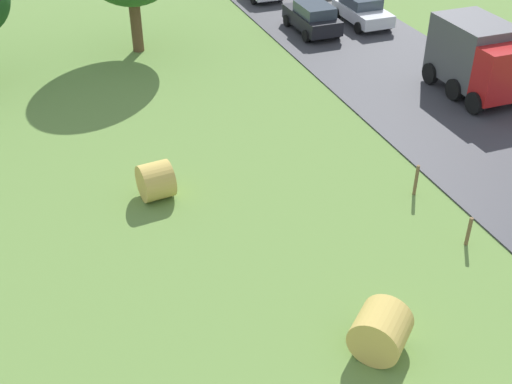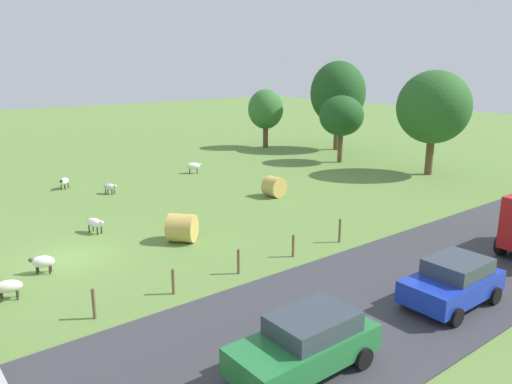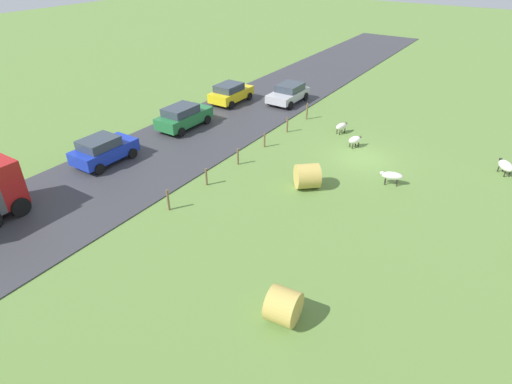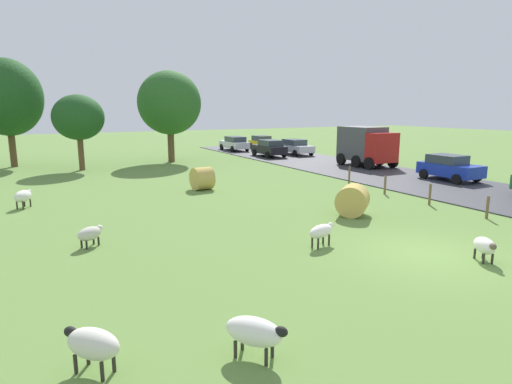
# 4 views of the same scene
# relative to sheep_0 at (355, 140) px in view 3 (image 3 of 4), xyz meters

# --- Properties ---
(ground_plane) EXTENTS (160.00, 160.00, 0.00)m
(ground_plane) POSITION_rel_sheep_0_xyz_m (-1.07, 1.36, -0.51)
(ground_plane) COLOR olive
(road_strip) EXTENTS (8.00, 80.00, 0.06)m
(road_strip) POSITION_rel_sheep_0_xyz_m (10.05, 1.36, -0.48)
(road_strip) COLOR #38383D
(road_strip) RESTS_ON ground_plane
(sheep_0) EXTENTS (0.85, 1.06, 0.76)m
(sheep_0) POSITION_rel_sheep_0_xyz_m (0.00, 0.00, 0.00)
(sheep_0) COLOR white
(sheep_0) RESTS_ON ground_plane
(sheep_4) EXTENTS (1.14, 1.26, 0.82)m
(sheep_4) POSITION_rel_sheep_0_xyz_m (-8.77, -1.28, 0.04)
(sheep_4) COLOR white
(sheep_4) RESTS_ON ground_plane
(sheep_5) EXTENTS (1.30, 0.79, 0.78)m
(sheep_5) POSITION_rel_sheep_0_xyz_m (-3.61, 3.58, 0.04)
(sheep_5) COLOR white
(sheep_5) RESTS_ON ground_plane
(sheep_7) EXTENTS (0.75, 1.13, 0.76)m
(sheep_7) POSITION_rel_sheep_0_xyz_m (1.69, -1.70, 0.01)
(sheep_7) COLOR silver
(sheep_7) RESTS_ON ground_plane
(hay_bale_0) EXTENTS (1.86, 1.87, 1.38)m
(hay_bale_0) POSITION_rel_sheep_0_xyz_m (0.21, 6.44, 0.18)
(hay_bale_0) COLOR tan
(hay_bale_0) RESTS_ON ground_plane
(hay_bale_1) EXTENTS (1.20, 1.42, 1.32)m
(hay_bale_1) POSITION_rel_sheep_0_xyz_m (-3.48, 15.40, 0.15)
(hay_bale_1) COLOR tan
(hay_bale_1) RESTS_ON ground_plane
(fence_post_0) EXTENTS (0.12, 0.12, 1.27)m
(fence_post_0) POSITION_rel_sheep_0_xyz_m (5.01, -2.78, 0.13)
(fence_post_0) COLOR brown
(fence_post_0) RESTS_ON ground_plane
(fence_post_1) EXTENTS (0.12, 0.12, 1.10)m
(fence_post_1) POSITION_rel_sheep_0_xyz_m (5.01, 0.25, 0.04)
(fence_post_1) COLOR brown
(fence_post_1) RESTS_ON ground_plane
(fence_post_2) EXTENTS (0.12, 0.12, 1.00)m
(fence_post_2) POSITION_rel_sheep_0_xyz_m (5.01, 3.28, -0.01)
(fence_post_2) COLOR brown
(fence_post_2) RESTS_ON ground_plane
(fence_post_3) EXTENTS (0.12, 0.12, 1.07)m
(fence_post_3) POSITION_rel_sheep_0_xyz_m (5.01, 6.31, 0.03)
(fence_post_3) COLOR brown
(fence_post_3) RESTS_ON ground_plane
(fence_post_4) EXTENTS (0.12, 0.12, 1.03)m
(fence_post_4) POSITION_rel_sheep_0_xyz_m (5.01, 9.34, 0.01)
(fence_post_4) COLOR brown
(fence_post_4) RESTS_ON ground_plane
(fence_post_5) EXTENTS (0.12, 0.12, 1.18)m
(fence_post_5) POSITION_rel_sheep_0_xyz_m (5.01, 12.36, 0.08)
(fence_post_5) COLOR brown
(fence_post_5) RESTS_ON ground_plane
(car_1) EXTENTS (2.15, 3.88, 1.65)m
(car_1) POSITION_rel_sheep_0_xyz_m (11.95, 10.66, 0.41)
(car_1) COLOR #1933B2
(car_1) RESTS_ON road_strip
(car_2) EXTENTS (2.12, 4.03, 1.62)m
(car_2) POSITION_rel_sheep_0_xyz_m (12.08, -2.58, 0.40)
(car_2) COLOR yellow
(car_2) RESTS_ON road_strip
(car_4) EXTENTS (2.10, 4.36, 1.66)m
(car_4) POSITION_rel_sheep_0_xyz_m (11.65, 3.75, 0.42)
(car_4) COLOR #237238
(car_4) RESTS_ON road_strip
(car_7) EXTENTS (2.21, 4.11, 1.50)m
(car_7) POSITION_rel_sheep_0_xyz_m (8.09, -5.34, 0.34)
(car_7) COLOR #B7B7BC
(car_7) RESTS_ON road_strip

